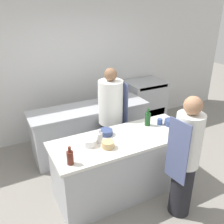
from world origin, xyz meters
TOP-DOWN VIEW (x-y plane):
  - ground_plane at (0.00, 0.00)m, footprint 16.00×16.00m
  - wall_back at (0.00, 2.13)m, footprint 8.00×0.06m
  - prep_counter at (0.00, 0.00)m, footprint 2.01×0.77m
  - pass_counter at (0.00, 1.23)m, footprint 2.14×0.65m
  - oven_range at (1.54, 1.74)m, footprint 0.83×0.67m
  - chef_at_prep_near at (0.46, -0.72)m, footprint 0.36×0.34m
  - chef_at_stove at (0.17, 0.73)m, footprint 0.43×0.42m
  - bottle_olive_oil at (-0.34, 0.05)m, footprint 0.08×0.08m
  - bottle_vinegar at (-0.84, -0.23)m, footprint 0.08×0.08m
  - bottle_wine at (0.51, 0.17)m, footprint 0.08×0.08m
  - bowl_mixing_large at (-0.30, -0.12)m, footprint 0.16×0.16m
  - bowl_prep_small at (-0.49, 0.04)m, footprint 0.19×0.19m
  - bowl_ceramic_blue at (0.83, 0.01)m, footprint 0.19×0.19m
  - bowl_wooden_salad at (-0.17, 0.20)m, footprint 0.19×0.19m
  - cup at (0.69, 0.10)m, footprint 0.08×0.08m
  - stockpot at (0.31, 1.22)m, footprint 0.26×0.26m

SIDE VIEW (x-z plane):
  - ground_plane at x=0.00m, z-range 0.00..0.00m
  - prep_counter at x=0.00m, z-range 0.00..0.89m
  - pass_counter at x=0.00m, z-range 0.00..0.89m
  - oven_range at x=1.54m, z-range 0.00..0.99m
  - chef_at_prep_near at x=0.46m, z-range 0.01..1.66m
  - chef_at_stove at x=0.17m, z-range -0.01..1.68m
  - bowl_wooden_salad at x=-0.17m, z-range 0.89..0.96m
  - bowl_ceramic_blue at x=0.83m, z-range 0.89..0.97m
  - bowl_mixing_large at x=-0.30m, z-range 0.89..0.98m
  - bowl_prep_small at x=-0.49m, z-range 0.89..0.98m
  - cup at x=0.69m, z-range 0.89..0.98m
  - bottle_olive_oil at x=-0.34m, z-range 0.87..1.06m
  - bottle_vinegar at x=-0.84m, z-range 0.86..1.09m
  - bottle_wine at x=0.51m, z-range 0.86..1.13m
  - stockpot at x=0.31m, z-range 0.89..1.14m
  - wall_back at x=0.00m, z-range 0.00..2.80m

